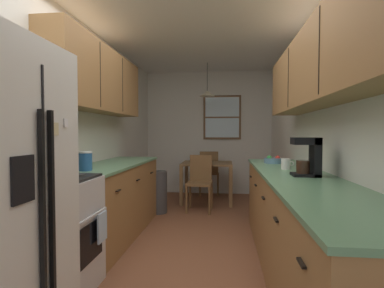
# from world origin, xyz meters

# --- Properties ---
(ground_plane) EXTENTS (12.00, 12.00, 0.00)m
(ground_plane) POSITION_xyz_m (0.00, 1.00, 0.00)
(ground_plane) COLOR brown
(wall_left) EXTENTS (0.10, 9.00, 2.55)m
(wall_left) POSITION_xyz_m (-1.35, 1.00, 1.27)
(wall_left) COLOR silver
(wall_left) RESTS_ON ground
(wall_right) EXTENTS (0.10, 9.00, 2.55)m
(wall_right) POSITION_xyz_m (1.35, 1.00, 1.27)
(wall_right) COLOR silver
(wall_right) RESTS_ON ground
(wall_back) EXTENTS (4.40, 0.10, 2.55)m
(wall_back) POSITION_xyz_m (0.00, 3.65, 1.27)
(wall_back) COLOR silver
(wall_back) RESTS_ON ground
(ceiling_slab) EXTENTS (4.40, 9.00, 0.08)m
(ceiling_slab) POSITION_xyz_m (0.00, 1.00, 2.59)
(ceiling_slab) COLOR white
(stove_range) EXTENTS (0.66, 0.64, 1.10)m
(stove_range) POSITION_xyz_m (-0.99, -0.48, 0.47)
(stove_range) COLOR silver
(stove_range) RESTS_ON ground
(microwave_over_range) EXTENTS (0.39, 0.58, 0.34)m
(microwave_over_range) POSITION_xyz_m (-1.11, -0.48, 1.67)
(microwave_over_range) COLOR white
(counter_left) EXTENTS (0.64, 2.02, 0.90)m
(counter_left) POSITION_xyz_m (-1.00, 0.85, 0.45)
(counter_left) COLOR olive
(counter_left) RESTS_ON ground
(upper_cabinets_left) EXTENTS (0.33, 2.10, 0.75)m
(upper_cabinets_left) POSITION_xyz_m (-1.14, 0.80, 1.90)
(upper_cabinets_left) COLOR olive
(counter_right) EXTENTS (0.64, 3.27, 0.90)m
(counter_right) POSITION_xyz_m (1.00, -0.00, 0.45)
(counter_right) COLOR olive
(counter_right) RESTS_ON ground
(upper_cabinets_right) EXTENTS (0.33, 2.95, 0.64)m
(upper_cabinets_right) POSITION_xyz_m (1.14, -0.05, 1.82)
(upper_cabinets_right) COLOR olive
(dining_table) EXTENTS (0.91, 0.77, 0.73)m
(dining_table) POSITION_xyz_m (0.03, 2.80, 0.61)
(dining_table) COLOR brown
(dining_table) RESTS_ON ground
(dining_chair_near) EXTENTS (0.42, 0.42, 0.90)m
(dining_chair_near) POSITION_xyz_m (-0.05, 2.21, 0.50)
(dining_chair_near) COLOR brown
(dining_chair_near) RESTS_ON ground
(dining_chair_far) EXTENTS (0.44, 0.44, 0.90)m
(dining_chair_far) POSITION_xyz_m (0.02, 3.39, 0.50)
(dining_chair_far) COLOR brown
(dining_chair_far) RESTS_ON ground
(pendant_light) EXTENTS (0.28, 0.28, 0.61)m
(pendant_light) POSITION_xyz_m (0.03, 2.80, 1.99)
(pendant_light) COLOR black
(back_window) EXTENTS (0.77, 0.05, 0.91)m
(back_window) POSITION_xyz_m (0.29, 3.58, 1.60)
(back_window) COLOR brown
(trash_bin) EXTENTS (0.28, 0.28, 0.66)m
(trash_bin) POSITION_xyz_m (-0.70, 1.97, 0.33)
(trash_bin) COLOR #3F3F42
(trash_bin) RESTS_ON ground
(storage_canister) EXTENTS (0.13, 0.13, 0.19)m
(storage_canister) POSITION_xyz_m (-1.00, 0.13, 0.99)
(storage_canister) COLOR #265999
(storage_canister) RESTS_ON counter_left
(dish_towel) EXTENTS (0.02, 0.16, 0.24)m
(dish_towel) POSITION_xyz_m (-0.64, -0.32, 0.50)
(dish_towel) COLOR silver
(coffee_maker) EXTENTS (0.22, 0.18, 0.33)m
(coffee_maker) POSITION_xyz_m (1.07, -0.02, 1.07)
(coffee_maker) COLOR black
(coffee_maker) RESTS_ON counter_right
(mug_by_coffeemaker) EXTENTS (0.13, 0.09, 0.11)m
(mug_by_coffeemaker) POSITION_xyz_m (0.97, 0.45, 0.95)
(mug_by_coffeemaker) COLOR white
(mug_by_coffeemaker) RESTS_ON counter_right
(fruit_bowl) EXTENTS (0.23, 0.23, 0.09)m
(fruit_bowl) POSITION_xyz_m (0.95, 1.08, 0.94)
(fruit_bowl) COLOR #597F9E
(fruit_bowl) RESTS_ON counter_right
(table_serving_bowl) EXTENTS (0.16, 0.16, 0.06)m
(table_serving_bowl) POSITION_xyz_m (-0.07, 2.80, 0.76)
(table_serving_bowl) COLOR silver
(table_serving_bowl) RESTS_ON dining_table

